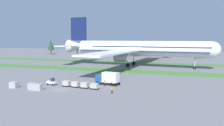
{
  "coord_description": "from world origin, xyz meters",
  "views": [
    {
      "loc": [
        33.18,
        -53.34,
        13.22
      ],
      "look_at": [
        3.1,
        30.62,
        4.0
      ],
      "focal_mm": 39.45,
      "sensor_mm": 36.0,
      "label": 1
    }
  ],
  "objects": [
    {
      "name": "cargo_dolly_third",
      "position": [
        5.1,
        3.88,
        0.92
      ],
      "size": [
        2.34,
        1.71,
        1.55
      ],
      "rotation": [
        0.0,
        0.0,
        1.47
      ],
      "color": "#A3A3A8",
      "rests_on": "ground"
    },
    {
      "name": "ground_plane",
      "position": [
        0.0,
        0.0,
        0.0
      ],
      "size": [
        400.0,
        400.0,
        0.0
      ],
      "primitive_type": "plane",
      "color": "slate"
    },
    {
      "name": "cargo_dolly_second",
      "position": [
        2.22,
        4.17,
        0.92
      ],
      "size": [
        2.34,
        1.71,
        1.55
      ],
      "rotation": [
        0.0,
        0.0,
        1.47
      ],
      "color": "#A3A3A8",
      "rests_on": "ground"
    },
    {
      "name": "grass_strip_near",
      "position": [
        0.0,
        39.83,
        0.0
      ],
      "size": [
        320.0,
        10.45,
        0.01
      ],
      "primitive_type": "cube",
      "color": "#3D752D",
      "rests_on": "ground"
    },
    {
      "name": "ground_crew_marshaller",
      "position": [
        13.85,
        0.59,
        0.95
      ],
      "size": [
        0.36,
        0.55,
        1.74
      ],
      "rotation": [
        0.0,
        0.0,
        4.56
      ],
      "color": "black",
      "rests_on": "ground"
    },
    {
      "name": "distant_tree_line",
      "position": [
        2.18,
        113.28,
        6.9
      ],
      "size": [
        159.82,
        10.83,
        12.16
      ],
      "color": "#4C3823",
      "rests_on": "ground"
    },
    {
      "name": "taxiway_marker_1",
      "position": [
        8.34,
        33.29,
        0.23
      ],
      "size": [
        0.44,
        0.44,
        0.47
      ],
      "primitive_type": "cone",
      "color": "orange",
      "rests_on": "ground"
    },
    {
      "name": "cargo_dolly_fourth",
      "position": [
        7.99,
        3.59,
        0.92
      ],
      "size": [
        2.34,
        1.71,
        1.55
      ],
      "rotation": [
        0.0,
        0.0,
        1.47
      ],
      "color": "#A3A3A8",
      "rests_on": "ground"
    },
    {
      "name": "airliner",
      "position": [
        5.26,
        56.43,
        8.36
      ],
      "size": [
        72.15,
        88.56,
        23.33
      ],
      "rotation": [
        0.0,
        0.0,
        -1.63
      ],
      "color": "white",
      "rests_on": "ground"
    },
    {
      "name": "uld_container_0",
      "position": [
        -12.77,
        -1.9,
        0.81
      ],
      "size": [
        2.07,
        1.69,
        1.62
      ],
      "primitive_type": "cube",
      "rotation": [
        0.0,
        0.0,
        0.05
      ],
      "color": "#A3A3A8",
      "rests_on": "ground"
    },
    {
      "name": "baggage_tug",
      "position": [
        -5.67,
        4.95,
        0.81
      ],
      "size": [
        2.72,
        1.55,
        1.97
      ],
      "rotation": [
        0.0,
        0.0,
        1.47
      ],
      "color": "silver",
      "rests_on": "ground"
    },
    {
      "name": "uld_container_1",
      "position": [
        -6.68,
        -2.12,
        0.85
      ],
      "size": [
        2.12,
        1.75,
        1.71
      ],
      "primitive_type": "cube",
      "rotation": [
        0.0,
        0.0,
        -0.08
      ],
      "color": "#A3A3A8",
      "rests_on": "ground"
    },
    {
      "name": "taxiway_marker_0",
      "position": [
        -23.77,
        33.21,
        0.27
      ],
      "size": [
        0.44,
        0.44,
        0.53
      ],
      "primitive_type": "cone",
      "color": "orange",
      "rests_on": "ground"
    },
    {
      "name": "ground_crew_loader",
      "position": [
        8.87,
        8.51,
        0.95
      ],
      "size": [
        0.54,
        0.36,
        1.74
      ],
      "rotation": [
        0.0,
        0.0,
        5.98
      ],
      "color": "black",
      "rests_on": "ground"
    },
    {
      "name": "grass_strip_far",
      "position": [
        0.0,
        72.72,
        0.0
      ],
      "size": [
        320.0,
        10.45,
        0.01
      ],
      "primitive_type": "cube",
      "color": "#3D752D",
      "rests_on": "ground"
    },
    {
      "name": "cargo_dolly_lead",
      "position": [
        -0.67,
        4.46,
        0.92
      ],
      "size": [
        2.34,
        1.71,
        1.55
      ],
      "rotation": [
        0.0,
        0.0,
        1.47
      ],
      "color": "#A3A3A8",
      "rests_on": "ground"
    },
    {
      "name": "catering_truck",
      "position": [
        9.03,
        10.49,
        1.95
      ],
      "size": [
        7.23,
        3.34,
        3.58
      ],
      "rotation": [
        0.0,
        0.0,
        1.42
      ],
      "color": "#1E4C8E",
      "rests_on": "ground"
    },
    {
      "name": "uld_container_2",
      "position": [
        -4.9,
        -2.23,
        0.82
      ],
      "size": [
        2.03,
        1.63,
        1.64
      ],
      "primitive_type": "cube",
      "rotation": [
        0.0,
        0.0,
        0.02
      ],
      "color": "#A3A3A8",
      "rests_on": "ground"
    }
  ]
}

